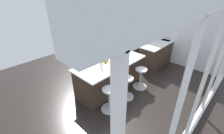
{
  "coord_description": "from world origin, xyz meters",
  "views": [
    {
      "loc": [
        3.12,
        2.85,
        2.89
      ],
      "look_at": [
        0.24,
        0.14,
        0.78
      ],
      "focal_mm": 24.74,
      "sensor_mm": 36.0,
      "label": 1
    }
  ],
  "objects_px": {
    "oven_range": "(131,43)",
    "stool_near_camera": "(109,100)",
    "apple_red": "(107,59)",
    "stool_middle": "(126,88)",
    "apple_green": "(105,61)",
    "cutting_board": "(105,61)",
    "kitchen_island": "(110,75)",
    "stool_by_window": "(140,79)",
    "fruit_bowl": "(124,52)",
    "water_bottle": "(101,64)",
    "apple_yellow": "(103,60)"
  },
  "relations": [
    {
      "from": "stool_middle",
      "to": "apple_red",
      "type": "xyz_separation_m",
      "value": [
        0.01,
        -0.76,
        0.68
      ]
    },
    {
      "from": "oven_range",
      "to": "apple_green",
      "type": "xyz_separation_m",
      "value": [
        2.94,
        1.28,
        0.55
      ]
    },
    {
      "from": "stool_near_camera",
      "to": "stool_by_window",
      "type": "bearing_deg",
      "value": 180.0
    },
    {
      "from": "stool_by_window",
      "to": "kitchen_island",
      "type": "bearing_deg",
      "value": -43.61
    },
    {
      "from": "oven_range",
      "to": "apple_red",
      "type": "xyz_separation_m",
      "value": [
        2.83,
        1.21,
        0.55
      ]
    },
    {
      "from": "apple_red",
      "to": "apple_yellow",
      "type": "xyz_separation_m",
      "value": [
        0.13,
        -0.04,
        -0.0
      ]
    },
    {
      "from": "water_bottle",
      "to": "oven_range",
      "type": "bearing_deg",
      "value": -156.45
    },
    {
      "from": "cutting_board",
      "to": "stool_by_window",
      "type": "bearing_deg",
      "value": 135.27
    },
    {
      "from": "apple_red",
      "to": "stool_middle",
      "type": "bearing_deg",
      "value": 90.77
    },
    {
      "from": "stool_middle",
      "to": "fruit_bowl",
      "type": "distance_m",
      "value": 1.24
    },
    {
      "from": "fruit_bowl",
      "to": "kitchen_island",
      "type": "bearing_deg",
      "value": 5.64
    },
    {
      "from": "cutting_board",
      "to": "apple_red",
      "type": "bearing_deg",
      "value": -178.54
    },
    {
      "from": "oven_range",
      "to": "fruit_bowl",
      "type": "relative_size",
      "value": 4.01
    },
    {
      "from": "fruit_bowl",
      "to": "apple_yellow",
      "type": "bearing_deg",
      "value": -4.31
    },
    {
      "from": "apple_red",
      "to": "stool_near_camera",
      "type": "bearing_deg",
      "value": 48.22
    },
    {
      "from": "stool_near_camera",
      "to": "apple_green",
      "type": "height_order",
      "value": "apple_green"
    },
    {
      "from": "kitchen_island",
      "to": "apple_red",
      "type": "distance_m",
      "value": 0.53
    },
    {
      "from": "kitchen_island",
      "to": "stool_middle",
      "type": "relative_size",
      "value": 3.34
    },
    {
      "from": "oven_range",
      "to": "apple_yellow",
      "type": "xyz_separation_m",
      "value": [
        2.96,
        1.17,
        0.54
      ]
    },
    {
      "from": "oven_range",
      "to": "stool_near_camera",
      "type": "distance_m",
      "value": 4.03
    },
    {
      "from": "stool_by_window",
      "to": "apple_red",
      "type": "distance_m",
      "value": 1.24
    },
    {
      "from": "stool_middle",
      "to": "stool_by_window",
      "type": "bearing_deg",
      "value": 180.0
    },
    {
      "from": "apple_red",
      "to": "fruit_bowl",
      "type": "height_order",
      "value": "apple_red"
    },
    {
      "from": "water_bottle",
      "to": "fruit_bowl",
      "type": "xyz_separation_m",
      "value": [
        -1.17,
        -0.17,
        -0.08
      ]
    },
    {
      "from": "apple_green",
      "to": "apple_yellow",
      "type": "distance_m",
      "value": 0.1
    },
    {
      "from": "cutting_board",
      "to": "kitchen_island",
      "type": "bearing_deg",
      "value": 126.82
    },
    {
      "from": "oven_range",
      "to": "apple_red",
      "type": "height_order",
      "value": "apple_red"
    },
    {
      "from": "stool_middle",
      "to": "apple_yellow",
      "type": "relative_size",
      "value": 7.79
    },
    {
      "from": "stool_middle",
      "to": "apple_green",
      "type": "distance_m",
      "value": 0.98
    },
    {
      "from": "oven_range",
      "to": "stool_middle",
      "type": "relative_size",
      "value": 1.34
    },
    {
      "from": "oven_range",
      "to": "water_bottle",
      "type": "relative_size",
      "value": 2.82
    },
    {
      "from": "kitchen_island",
      "to": "cutting_board",
      "type": "relative_size",
      "value": 6.09
    },
    {
      "from": "water_bottle",
      "to": "apple_green",
      "type": "bearing_deg",
      "value": -155.51
    },
    {
      "from": "cutting_board",
      "to": "fruit_bowl",
      "type": "relative_size",
      "value": 1.64
    },
    {
      "from": "stool_near_camera",
      "to": "water_bottle",
      "type": "bearing_deg",
      "value": -115.54
    },
    {
      "from": "stool_near_camera",
      "to": "cutting_board",
      "type": "relative_size",
      "value": 1.82
    },
    {
      "from": "cutting_board",
      "to": "fruit_bowl",
      "type": "distance_m",
      "value": 0.83
    },
    {
      "from": "stool_by_window",
      "to": "apple_red",
      "type": "bearing_deg",
      "value": -47.38
    },
    {
      "from": "kitchen_island",
      "to": "fruit_bowl",
      "type": "height_order",
      "value": "fruit_bowl"
    },
    {
      "from": "stool_near_camera",
      "to": "kitchen_island",
      "type": "bearing_deg",
      "value": -136.39
    },
    {
      "from": "stool_by_window",
      "to": "fruit_bowl",
      "type": "height_order",
      "value": "fruit_bowl"
    },
    {
      "from": "stool_by_window",
      "to": "apple_green",
      "type": "relative_size",
      "value": 7.31
    },
    {
      "from": "apple_green",
      "to": "kitchen_island",
      "type": "bearing_deg",
      "value": 163.19
    },
    {
      "from": "oven_range",
      "to": "cutting_board",
      "type": "xyz_separation_m",
      "value": [
        2.89,
        1.21,
        0.49
      ]
    },
    {
      "from": "fruit_bowl",
      "to": "stool_middle",
      "type": "bearing_deg",
      "value": 44.37
    },
    {
      "from": "oven_range",
      "to": "kitchen_island",
      "type": "xyz_separation_m",
      "value": [
        2.82,
        1.32,
        0.03
      ]
    },
    {
      "from": "kitchen_island",
      "to": "stool_middle",
      "type": "height_order",
      "value": "kitchen_island"
    },
    {
      "from": "apple_green",
      "to": "apple_yellow",
      "type": "height_order",
      "value": "apple_green"
    },
    {
      "from": "oven_range",
      "to": "apple_yellow",
      "type": "bearing_deg",
      "value": 21.64
    },
    {
      "from": "oven_range",
      "to": "cutting_board",
      "type": "bearing_deg",
      "value": 22.75
    }
  ]
}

